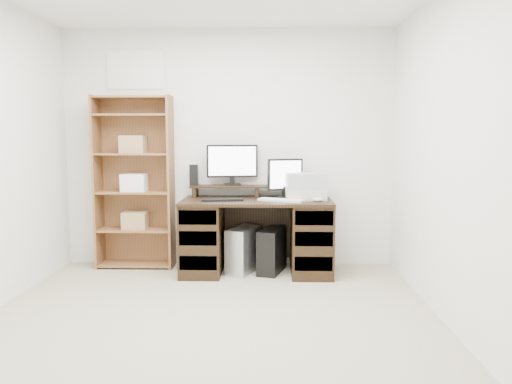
{
  "coord_description": "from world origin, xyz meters",
  "views": [
    {
      "loc": [
        0.45,
        -3.33,
        1.39
      ],
      "look_at": [
        0.31,
        1.43,
        0.85
      ],
      "focal_mm": 35.0,
      "sensor_mm": 36.0,
      "label": 1
    }
  ],
  "objects_px": {
    "printer": "(306,194)",
    "desk": "(257,235)",
    "monitor_wide": "(232,163)",
    "tower_black": "(272,251)",
    "monitor_small": "(285,177)",
    "bookshelf": "(135,181)",
    "tower_silver": "(243,250)"
  },
  "relations": [
    {
      "from": "monitor_wide",
      "to": "monitor_small",
      "type": "relative_size",
      "value": 1.32
    },
    {
      "from": "tower_black",
      "to": "bookshelf",
      "type": "xyz_separation_m",
      "value": [
        -1.44,
        0.2,
        0.69
      ]
    },
    {
      "from": "monitor_wide",
      "to": "bookshelf",
      "type": "bearing_deg",
      "value": 172.76
    },
    {
      "from": "printer",
      "to": "tower_silver",
      "type": "distance_m",
      "value": 0.85
    },
    {
      "from": "desk",
      "to": "tower_silver",
      "type": "bearing_deg",
      "value": 177.96
    },
    {
      "from": "monitor_wide",
      "to": "bookshelf",
      "type": "distance_m",
      "value": 1.04
    },
    {
      "from": "monitor_wide",
      "to": "monitor_small",
      "type": "xyz_separation_m",
      "value": [
        0.55,
        -0.14,
        -0.14
      ]
    },
    {
      "from": "printer",
      "to": "bookshelf",
      "type": "xyz_separation_m",
      "value": [
        -1.78,
        0.19,
        0.12
      ]
    },
    {
      "from": "tower_silver",
      "to": "bookshelf",
      "type": "height_order",
      "value": "bookshelf"
    },
    {
      "from": "monitor_wide",
      "to": "desk",
      "type": "bearing_deg",
      "value": -54.09
    },
    {
      "from": "tower_silver",
      "to": "bookshelf",
      "type": "bearing_deg",
      "value": -168.97
    },
    {
      "from": "desk",
      "to": "printer",
      "type": "bearing_deg",
      "value": 2.74
    },
    {
      "from": "desk",
      "to": "printer",
      "type": "height_order",
      "value": "printer"
    },
    {
      "from": "tower_silver",
      "to": "bookshelf",
      "type": "relative_size",
      "value": 0.26
    },
    {
      "from": "tower_silver",
      "to": "monitor_small",
      "type": "bearing_deg",
      "value": 36.78
    },
    {
      "from": "monitor_small",
      "to": "printer",
      "type": "xyz_separation_m",
      "value": [
        0.2,
        -0.1,
        -0.17
      ]
    },
    {
      "from": "printer",
      "to": "bookshelf",
      "type": "relative_size",
      "value": 0.22
    },
    {
      "from": "printer",
      "to": "bookshelf",
      "type": "height_order",
      "value": "bookshelf"
    },
    {
      "from": "monitor_small",
      "to": "tower_black",
      "type": "distance_m",
      "value": 0.77
    },
    {
      "from": "monitor_wide",
      "to": "tower_black",
      "type": "distance_m",
      "value": 1.01
    },
    {
      "from": "monitor_small",
      "to": "printer",
      "type": "height_order",
      "value": "monitor_small"
    },
    {
      "from": "bookshelf",
      "to": "monitor_small",
      "type": "bearing_deg",
      "value": -3.28
    },
    {
      "from": "monitor_small",
      "to": "bookshelf",
      "type": "xyz_separation_m",
      "value": [
        -1.58,
        0.09,
        -0.05
      ]
    },
    {
      "from": "monitor_small",
      "to": "tower_silver",
      "type": "height_order",
      "value": "monitor_small"
    },
    {
      "from": "monitor_wide",
      "to": "monitor_small",
      "type": "bearing_deg",
      "value": -23.48
    },
    {
      "from": "desk",
      "to": "tower_black",
      "type": "height_order",
      "value": "desk"
    },
    {
      "from": "monitor_wide",
      "to": "monitor_small",
      "type": "distance_m",
      "value": 0.59
    },
    {
      "from": "monitor_wide",
      "to": "monitor_small",
      "type": "height_order",
      "value": "monitor_wide"
    },
    {
      "from": "monitor_wide",
      "to": "printer",
      "type": "xyz_separation_m",
      "value": [
        0.76,
        -0.23,
        -0.31
      ]
    },
    {
      "from": "printer",
      "to": "desk",
      "type": "bearing_deg",
      "value": -179.64
    },
    {
      "from": "monitor_wide",
      "to": "printer",
      "type": "bearing_deg",
      "value": -26.93
    },
    {
      "from": "monitor_small",
      "to": "tower_black",
      "type": "xyz_separation_m",
      "value": [
        -0.13,
        -0.11,
        -0.75
      ]
    }
  ]
}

